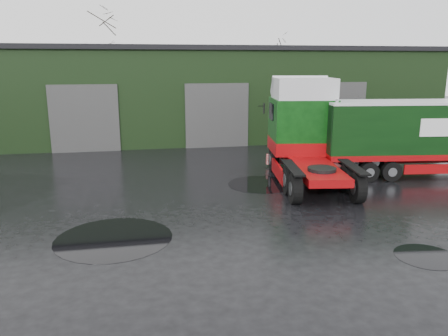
# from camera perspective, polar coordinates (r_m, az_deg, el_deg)

# --- Properties ---
(ground) EXTENTS (100.00, 100.00, 0.00)m
(ground) POSITION_cam_1_polar(r_m,az_deg,el_deg) (14.29, 0.87, -7.92)
(ground) COLOR black
(warehouse) EXTENTS (32.40, 12.40, 6.30)m
(warehouse) POSITION_cam_1_polar(r_m,az_deg,el_deg) (33.42, -2.74, 10.01)
(warehouse) COLOR black
(warehouse) RESTS_ON ground
(hero_tractor) EXTENTS (4.17, 7.80, 4.62)m
(hero_tractor) POSITION_cam_1_polar(r_m,az_deg,el_deg) (19.17, 11.45, 4.53)
(hero_tractor) COLOR #0A3A0C
(hero_tractor) RESTS_ON ground
(lorry_right) EXTENTS (13.76, 3.96, 3.57)m
(lorry_right) POSITION_cam_1_polar(r_m,az_deg,el_deg) (22.76, 25.69, 3.51)
(lorry_right) COLOR silver
(lorry_right) RESTS_ON ground
(wash_bucket) EXTENTS (0.46, 0.46, 0.33)m
(wash_bucket) POSITION_cam_1_polar(r_m,az_deg,el_deg) (22.30, 14.35, 0.00)
(wash_bucket) COLOR #1107A0
(wash_bucket) RESTS_ON ground
(tree_back_a) EXTENTS (4.40, 4.40, 9.50)m
(tree_back_a) POSITION_cam_1_polar(r_m,az_deg,el_deg) (43.15, -15.57, 12.47)
(tree_back_a) COLOR black
(tree_back_a) RESTS_ON ground
(tree_back_b) EXTENTS (4.40, 4.40, 7.50)m
(tree_back_b) POSITION_cam_1_polar(r_m,az_deg,el_deg) (44.88, 5.76, 11.63)
(tree_back_b) COLOR black
(tree_back_b) RESTS_ON ground
(puddle_0) EXTENTS (3.58, 3.58, 0.01)m
(puddle_0) POSITION_cam_1_polar(r_m,az_deg,el_deg) (13.95, -14.20, -8.90)
(puddle_0) COLOR black
(puddle_0) RESTS_ON ground
(puddle_1) EXTENTS (2.94, 2.94, 0.01)m
(puddle_1) POSITION_cam_1_polar(r_m,az_deg,el_deg) (19.40, 4.84, -2.12)
(puddle_1) COLOR black
(puddle_1) RESTS_ON ground
(puddle_3) EXTENTS (1.73, 1.73, 0.01)m
(puddle_3) POSITION_cam_1_polar(r_m,az_deg,el_deg) (13.59, 24.92, -10.42)
(puddle_3) COLOR black
(puddle_3) RESTS_ON ground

